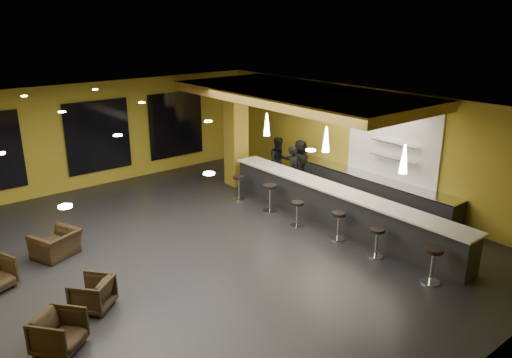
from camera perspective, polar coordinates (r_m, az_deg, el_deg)
floor at (r=12.70m, az=-5.65°, el=-8.15°), size 12.00×13.00×0.10m
ceiling at (r=11.56m, az=-6.21°, el=8.06°), size 12.00×13.00×0.10m
wall_back at (r=17.67m, az=-17.75°, el=4.88°), size 12.00×0.10×3.50m
wall_front at (r=7.86m, az=22.12°, el=-12.36°), size 12.00×0.10×3.50m
wall_right at (r=15.98m, az=12.53°, el=3.97°), size 0.10×13.00×3.50m
wood_soffit at (r=14.83m, az=4.85°, el=9.60°), size 3.60×8.00×0.28m
window_center at (r=17.58m, az=-17.59°, el=4.66°), size 2.20×0.06×2.40m
window_right at (r=18.85m, az=-9.12°, el=6.16°), size 2.20×0.06×2.40m
tile_backsplash at (r=15.27m, az=15.30°, el=4.06°), size 0.06×3.20×2.40m
bar_counter at (r=13.98m, az=9.18°, el=-3.27°), size 0.60×8.00×1.00m
bar_top at (r=13.80m, az=9.29°, el=-1.25°), size 0.78×8.10×0.05m
prep_counter at (r=15.76m, az=12.70°, el=-1.27°), size 0.70×6.00×0.86m
prep_top at (r=15.62m, az=12.81°, el=0.31°), size 0.72×6.00×0.03m
wall_shelf_lower at (r=15.15m, az=15.47°, el=2.37°), size 0.30×1.50×0.03m
wall_shelf_upper at (r=15.04m, az=15.61°, el=4.02°), size 0.30×1.50×0.03m
column at (r=16.86m, az=-2.30°, el=5.13°), size 0.60×0.60×3.50m
pendant_0 at (r=12.24m, az=16.56°, el=2.21°), size 0.20×0.20×0.70m
pendant_1 at (r=13.75m, az=8.02°, el=4.51°), size 0.20×0.20×0.70m
pendant_2 at (r=15.51m, az=1.25°, el=6.25°), size 0.20×0.20×0.70m
staff_a at (r=16.07m, az=4.34°, el=0.95°), size 0.68×0.56×1.62m
staff_b at (r=16.96m, az=2.67°, el=2.02°), size 0.97×0.85×1.68m
staff_c at (r=17.02m, az=5.06°, el=1.86°), size 0.87×0.68×1.58m
armchair_a at (r=9.66m, az=-21.62°, el=-15.95°), size 1.06×1.07×0.70m
armchair_b at (r=10.62m, az=-18.20°, el=-12.35°), size 1.01×1.02×0.67m
armchair_d at (r=13.03m, az=-21.88°, el=-6.93°), size 1.25×1.18×0.65m
bar_stool_0 at (r=11.54m, az=19.55°, el=-8.81°), size 0.42×0.42×0.83m
bar_stool_1 at (r=12.37m, az=13.63°, el=-6.68°), size 0.37×0.37×0.73m
bar_stool_2 at (r=13.10m, az=9.41°, el=-4.89°), size 0.38×0.38×0.75m
bar_stool_3 at (r=13.77m, az=4.73°, el=-3.63°), size 0.36×0.36×0.71m
bar_stool_4 at (r=14.72m, az=1.61°, el=-1.78°), size 0.42×0.42×0.83m
bar_stool_5 at (r=15.68m, az=-1.96°, el=-0.66°), size 0.39×0.39×0.78m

